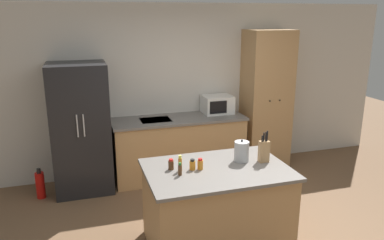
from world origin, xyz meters
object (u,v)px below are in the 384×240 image
spice_bottle_short_red (180,169)px  spice_bottle_amber_oil (180,164)px  spice_bottle_tall_dark (200,164)px  fire_extinguisher (40,185)px  spice_bottle_pale_salt (192,165)px  refrigerator (81,128)px  kettle (242,151)px  microwave (217,104)px  pantry_cabinet (266,100)px  spice_bottle_green_herb (171,165)px  knife_block (264,151)px

spice_bottle_short_red → spice_bottle_amber_oil: bearing=73.9°
spice_bottle_tall_dark → fire_extinguisher: spice_bottle_tall_dark is taller
fire_extinguisher → spice_bottle_pale_salt: bearing=-45.5°
refrigerator → spice_bottle_amber_oil: (0.93, -1.81, 0.07)m
kettle → fire_extinguisher: 2.87m
microwave → spice_bottle_amber_oil: (-1.14, -1.96, -0.09)m
spice_bottle_pale_salt → kettle: 0.58m
refrigerator → spice_bottle_tall_dark: (1.14, -1.83, 0.05)m
spice_bottle_short_red → pantry_cabinet: bearing=45.1°
spice_bottle_short_red → kettle: (0.73, 0.16, 0.05)m
spice_bottle_green_herb → spice_bottle_short_red: bearing=-72.7°
spice_bottle_amber_oil → fire_extinguisher: (-1.52, 1.67, -0.78)m
microwave → fire_extinguisher: size_ratio=1.06×
spice_bottle_tall_dark → spice_bottle_green_herb: size_ratio=1.03×
spice_bottle_tall_dark → knife_block: bearing=-0.6°
knife_block → spice_bottle_pale_salt: knife_block is taller
refrigerator → spice_bottle_pale_salt: size_ratio=16.00×
spice_bottle_amber_oil → fire_extinguisher: size_ratio=0.39×
spice_bottle_pale_salt → fire_extinguisher: spice_bottle_pale_salt is taller
spice_bottle_pale_salt → spice_bottle_green_herb: bearing=161.8°
spice_bottle_tall_dark → pantry_cabinet: bearing=47.6°
microwave → knife_block: size_ratio=1.32×
spice_bottle_short_red → microwave: bearing=60.4°
knife_block → kettle: 0.24m
spice_bottle_tall_dark → kettle: size_ratio=0.48×
microwave → spice_bottle_tall_dark: (-0.93, -1.98, -0.12)m
spice_bottle_tall_dark → spice_bottle_green_herb: bearing=164.0°
spice_bottle_green_herb → spice_bottle_pale_salt: size_ratio=1.01×
refrigerator → spice_bottle_green_herb: bearing=-63.9°
pantry_cabinet → spice_bottle_green_herb: pantry_cabinet is taller
spice_bottle_green_herb → spice_bottle_pale_salt: 0.22m
knife_block → spice_bottle_short_red: 0.95m
microwave → kettle: size_ratio=1.86×
spice_bottle_amber_oil → spice_bottle_pale_salt: (0.13, -0.01, -0.02)m
pantry_cabinet → spice_bottle_short_red: 2.82m
refrigerator → spice_bottle_short_red: refrigerator is taller
spice_bottle_amber_oil → fire_extinguisher: spice_bottle_amber_oil is taller
pantry_cabinet → fire_extinguisher: size_ratio=5.13×
pantry_cabinet → spice_bottle_green_herb: 2.75m
spice_bottle_short_red → fire_extinguisher: (-1.50, 1.77, -0.77)m
microwave → spice_bottle_short_red: 2.37m
spice_bottle_tall_dark → fire_extinguisher: size_ratio=0.27×
kettle → knife_block: bearing=-22.4°
microwave → kettle: bearing=-103.1°
spice_bottle_tall_dark → spice_bottle_green_herb: spice_bottle_tall_dark is taller
pantry_cabinet → fire_extinguisher: pantry_cabinet is taller
knife_block → fire_extinguisher: knife_block is taller
refrigerator → kettle: 2.39m
spice_bottle_green_herb → spice_bottle_pale_salt: (0.21, -0.07, -0.00)m
spice_bottle_pale_salt → kettle: bearing=6.9°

